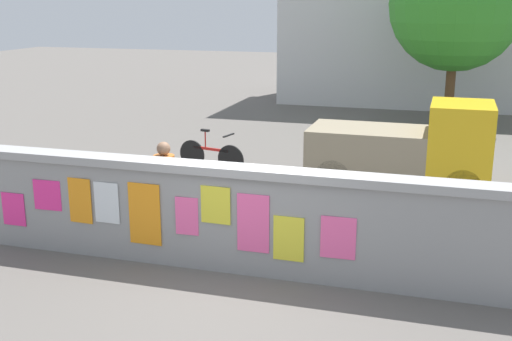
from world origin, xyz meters
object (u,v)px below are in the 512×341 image
Objects in this scene: motorcycle at (227,188)px; person_walking at (165,180)px; tree_roadside at (457,4)px; auto_rickshaw_truck at (408,147)px; bicycle_near at (211,155)px.

motorcycle is 1.17× the size of person_walking.
person_walking is 12.21m from tree_roadside.
auto_rickshaw_truck is 2.23× the size of person_walking.
auto_rickshaw_truck reaches higher than bicycle_near.
auto_rickshaw_truck is 5.32m from person_walking.
motorcycle is at bearing -141.63° from auto_rickshaw_truck.
person_walking is at bearing -111.45° from tree_roadside.
bicycle_near is 1.04× the size of person_walking.
auto_rickshaw_truck is 0.64× the size of tree_roadside.
person_walking reaches higher than bicycle_near.
motorcycle is 3.00m from bicycle_near.
tree_roadside reaches higher than auto_rickshaw_truck.
motorcycle is 1.13× the size of bicycle_near.
tree_roadside reaches higher than motorcycle.
tree_roadside is at bearing 53.35° from bicycle_near.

